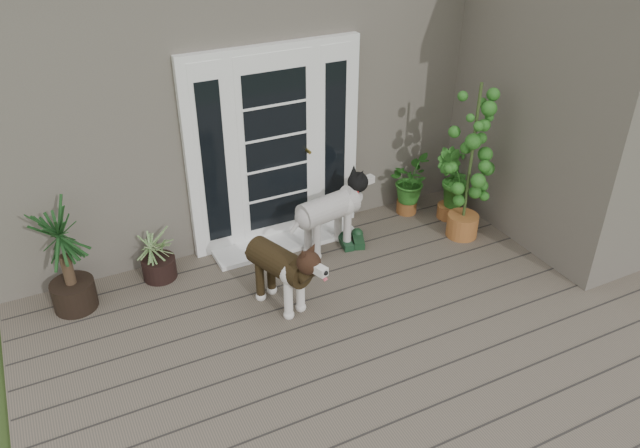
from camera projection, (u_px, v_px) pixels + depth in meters
name	position (u px, v px, depth m)	size (l,w,h in m)	color
deck	(399.00, 355.00, 5.49)	(6.20, 4.60, 0.12)	#6B5B4C
house_main	(226.00, 59.00, 7.98)	(7.40, 4.00, 3.10)	#665E54
house_wing	(583.00, 102.00, 6.67)	(1.60, 2.40, 3.10)	#665E54
door_unit	(275.00, 148.00, 6.51)	(1.90, 0.14, 2.15)	white
door_step	(286.00, 242.00, 6.90)	(1.60, 0.40, 0.05)	white
brindle_dog	(280.00, 274.00, 5.82)	(0.37, 0.86, 0.72)	#332512
white_dog	(328.00, 219.00, 6.63)	(0.38, 0.90, 0.75)	white
spider_plant	(157.00, 252.00, 6.23)	(0.56, 0.56, 0.60)	#9ABD74
yucca	(65.00, 259.00, 5.69)	(0.77, 0.77, 1.11)	black
herb_a	(408.00, 188.00, 7.35)	(0.50, 0.50, 0.64)	#23621C
herb_b	(451.00, 193.00, 7.25)	(0.42, 0.42, 0.63)	#164D16
herb_c	(462.00, 176.00, 7.66)	(0.38, 0.38, 0.60)	#1F5418
sapling	(471.00, 161.00, 6.60)	(0.54, 0.54, 1.84)	#175117
clog_left	(346.00, 242.00, 6.86)	(0.15, 0.31, 0.09)	#15341E
clog_right	(358.00, 239.00, 6.90)	(0.16, 0.34, 0.10)	#15361D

